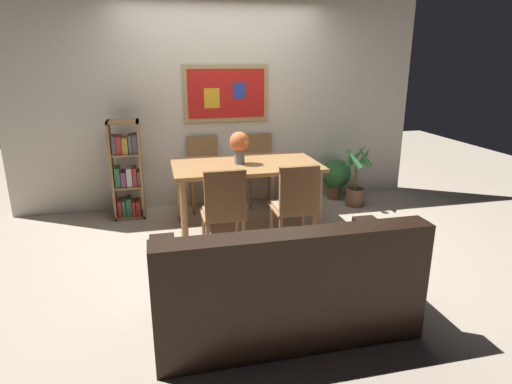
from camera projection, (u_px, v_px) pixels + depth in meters
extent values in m
plane|color=tan|center=(245.00, 241.00, 4.62)|extent=(12.00, 12.00, 0.00)
cube|color=silver|center=(221.00, 104.00, 5.54)|extent=(5.20, 0.10, 2.60)
cube|color=tan|center=(226.00, 94.00, 5.45)|extent=(1.07, 0.02, 0.70)
cube|color=red|center=(227.00, 94.00, 5.44)|extent=(0.97, 0.01, 0.60)
cube|color=gold|center=(212.00, 98.00, 5.41)|extent=(0.19, 0.00, 0.24)
cube|color=#263FA5|center=(239.00, 91.00, 5.46)|extent=(0.16, 0.00, 0.19)
cube|color=#9E7042|center=(246.00, 165.00, 4.79)|extent=(1.60, 0.93, 0.04)
cylinder|color=#9E7042|center=(184.00, 214.00, 4.39)|extent=(0.07, 0.07, 0.71)
cylinder|color=#9E7042|center=(318.00, 203.00, 4.70)|extent=(0.07, 0.07, 0.71)
cylinder|color=#9E7042|center=(179.00, 192.00, 5.10)|extent=(0.07, 0.07, 0.71)
cylinder|color=#9E7042|center=(296.00, 184.00, 5.42)|extent=(0.07, 0.07, 0.71)
cube|color=#9E7042|center=(223.00, 214.00, 4.15)|extent=(0.40, 0.40, 0.03)
cube|color=#997A66|center=(223.00, 211.00, 4.14)|extent=(0.36, 0.36, 0.03)
cylinder|color=#9E7042|center=(208.00, 245.00, 4.02)|extent=(0.04, 0.04, 0.42)
cylinder|color=#9E7042|center=(244.00, 241.00, 4.10)|extent=(0.04, 0.04, 0.42)
cylinder|color=#9E7042|center=(204.00, 231.00, 4.34)|extent=(0.04, 0.04, 0.42)
cylinder|color=#9E7042|center=(237.00, 228.00, 4.41)|extent=(0.04, 0.04, 0.42)
cube|color=#9E7042|center=(225.00, 195.00, 3.91)|extent=(0.38, 0.04, 0.46)
cube|color=#9E7042|center=(225.00, 174.00, 3.85)|extent=(0.38, 0.05, 0.06)
cube|color=#9E7042|center=(293.00, 209.00, 4.30)|extent=(0.40, 0.40, 0.03)
cube|color=#997A66|center=(293.00, 206.00, 4.29)|extent=(0.36, 0.36, 0.03)
cylinder|color=#9E7042|center=(281.00, 238.00, 4.17)|extent=(0.04, 0.04, 0.42)
cylinder|color=#9E7042|center=(314.00, 235.00, 4.25)|extent=(0.04, 0.04, 0.42)
cylinder|color=#9E7042|center=(271.00, 225.00, 4.49)|extent=(0.04, 0.04, 0.42)
cylinder|color=#9E7042|center=(302.00, 222.00, 4.56)|extent=(0.04, 0.04, 0.42)
cube|color=#9E7042|center=(299.00, 190.00, 4.06)|extent=(0.38, 0.04, 0.46)
cube|color=#9E7042|center=(300.00, 170.00, 4.00)|extent=(0.38, 0.05, 0.06)
cube|color=#9E7042|center=(205.00, 176.00, 5.47)|extent=(0.40, 0.40, 0.03)
cube|color=#997A66|center=(205.00, 174.00, 5.46)|extent=(0.36, 0.36, 0.03)
cylinder|color=#9E7042|center=(217.00, 188.00, 5.73)|extent=(0.04, 0.04, 0.42)
cylinder|color=#9E7042|center=(191.00, 190.00, 5.65)|extent=(0.04, 0.04, 0.42)
cylinder|color=#9E7042|center=(221.00, 196.00, 5.41)|extent=(0.04, 0.04, 0.42)
cylinder|color=#9E7042|center=(193.00, 198.00, 5.34)|extent=(0.04, 0.04, 0.42)
cube|color=#9E7042|center=(203.00, 154.00, 5.56)|extent=(0.38, 0.04, 0.46)
cube|color=#9E7042|center=(202.00, 139.00, 5.50)|extent=(0.38, 0.05, 0.06)
cube|color=#9E7042|center=(260.00, 172.00, 5.65)|extent=(0.40, 0.40, 0.03)
cube|color=#997A66|center=(260.00, 170.00, 5.64)|extent=(0.36, 0.36, 0.03)
cylinder|color=#9E7042|center=(269.00, 185.00, 5.91)|extent=(0.04, 0.04, 0.42)
cylinder|color=#9E7042|center=(245.00, 186.00, 5.83)|extent=(0.04, 0.04, 0.42)
cylinder|color=#9E7042|center=(276.00, 192.00, 5.59)|extent=(0.04, 0.04, 0.42)
cylinder|color=#9E7042|center=(250.00, 194.00, 5.52)|extent=(0.04, 0.04, 0.42)
cube|color=#9E7042|center=(257.00, 151.00, 5.74)|extent=(0.38, 0.04, 0.46)
cube|color=#9E7042|center=(257.00, 136.00, 5.68)|extent=(0.38, 0.05, 0.06)
cube|color=black|center=(281.00, 298.00, 3.16)|extent=(1.80, 0.84, 0.40)
cube|color=black|center=(296.00, 265.00, 2.74)|extent=(1.80, 0.20, 0.44)
cube|color=black|center=(164.00, 271.00, 2.89)|extent=(0.18, 0.80, 0.22)
cube|color=black|center=(385.00, 248.00, 3.25)|extent=(0.18, 0.80, 0.22)
cube|color=maroon|center=(222.00, 271.00, 2.79)|extent=(0.32, 0.16, 0.33)
cube|color=#334C72|center=(289.00, 264.00, 2.89)|extent=(0.32, 0.16, 0.33)
cube|color=#9E7042|center=(112.00, 171.00, 5.12)|extent=(0.03, 0.28, 1.17)
cube|color=#9E7042|center=(141.00, 169.00, 5.20)|extent=(0.03, 0.28, 1.17)
cube|color=#9E7042|center=(131.00, 215.00, 5.33)|extent=(0.36, 0.28, 0.03)
cube|color=#9E7042|center=(122.00, 122.00, 4.99)|extent=(0.36, 0.28, 0.03)
cube|color=#9E7042|center=(128.00, 186.00, 5.22)|extent=(0.30, 0.28, 0.02)
cube|color=#9E7042|center=(125.00, 154.00, 5.10)|extent=(0.30, 0.28, 0.02)
cube|color=#B2332D|center=(120.00, 207.00, 5.27)|extent=(0.05, 0.22, 0.20)
cube|color=#337247|center=(125.00, 207.00, 5.28)|extent=(0.04, 0.22, 0.20)
cube|color=#337247|center=(129.00, 206.00, 5.29)|extent=(0.06, 0.22, 0.22)
cube|color=#B2332D|center=(134.00, 207.00, 5.31)|extent=(0.04, 0.22, 0.18)
cube|color=#B2332D|center=(139.00, 207.00, 5.32)|extent=(0.05, 0.22, 0.18)
cube|color=#337247|center=(118.00, 176.00, 5.16)|extent=(0.06, 0.22, 0.23)
cube|color=#7F3F72|center=(124.00, 178.00, 5.18)|extent=(0.06, 0.22, 0.17)
cube|color=beige|center=(130.00, 176.00, 5.19)|extent=(0.06, 0.22, 0.22)
cube|color=#B2332D|center=(135.00, 176.00, 5.20)|extent=(0.04, 0.22, 0.22)
cube|color=#595960|center=(140.00, 177.00, 5.22)|extent=(0.04, 0.22, 0.18)
cube|color=#595960|center=(114.00, 144.00, 5.04)|extent=(0.04, 0.22, 0.21)
cube|color=#B2332D|center=(119.00, 144.00, 5.05)|extent=(0.06, 0.22, 0.21)
cube|color=gold|center=(125.00, 145.00, 5.07)|extent=(0.06, 0.22, 0.19)
cube|color=#595960|center=(130.00, 144.00, 5.08)|extent=(0.04, 0.22, 0.21)
cube|color=#595960|center=(135.00, 143.00, 5.09)|extent=(0.05, 0.22, 0.22)
cylinder|color=brown|center=(335.00, 192.00, 6.01)|extent=(0.22, 0.22, 0.18)
cylinder|color=#332319|center=(335.00, 186.00, 5.98)|extent=(0.20, 0.20, 0.02)
sphere|color=#2D6B33|center=(336.00, 174.00, 5.93)|extent=(0.40, 0.40, 0.40)
cylinder|color=#2D6B33|center=(342.00, 196.00, 5.91)|extent=(0.03, 0.03, 0.32)
cylinder|color=#2D6B33|center=(340.00, 189.00, 6.10)|extent=(0.03, 0.03, 0.26)
cylinder|color=brown|center=(355.00, 197.00, 5.70)|extent=(0.24, 0.24, 0.23)
cylinder|color=#332319|center=(355.00, 189.00, 5.67)|extent=(0.21, 0.21, 0.02)
cylinder|color=brown|center=(356.00, 177.00, 5.62)|extent=(0.04, 0.04, 0.32)
cone|color=#387F3D|center=(366.00, 155.00, 5.56)|extent=(0.08, 0.25, 0.28)
cone|color=#387F3D|center=(358.00, 154.00, 5.64)|extent=(0.25, 0.19, 0.28)
cone|color=#387F3D|center=(350.00, 156.00, 5.57)|extent=(0.19, 0.24, 0.26)
cone|color=#387F3D|center=(353.00, 158.00, 5.43)|extent=(0.24, 0.28, 0.29)
cone|color=#387F3D|center=(364.00, 156.00, 5.44)|extent=(0.27, 0.15, 0.31)
cylinder|color=slate|center=(240.00, 156.00, 4.75)|extent=(0.11, 0.11, 0.17)
sphere|color=#D86633|center=(239.00, 141.00, 4.70)|extent=(0.21, 0.21, 0.21)
sphere|color=silver|center=(234.00, 140.00, 4.75)|extent=(0.06, 0.06, 0.06)
sphere|color=#EACC4C|center=(245.00, 142.00, 4.64)|extent=(0.05, 0.05, 0.05)
sphere|color=#EACC4C|center=(246.00, 140.00, 4.74)|extent=(0.06, 0.06, 0.06)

